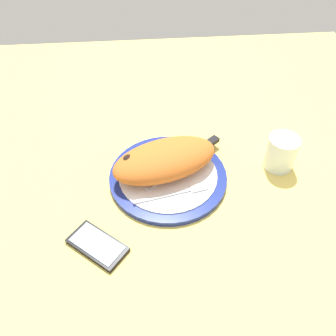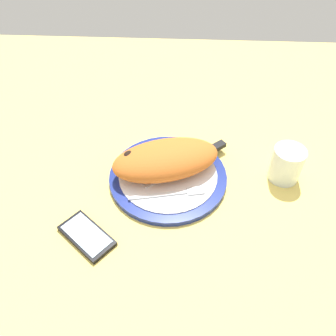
# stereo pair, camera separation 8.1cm
# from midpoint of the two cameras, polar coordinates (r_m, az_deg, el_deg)

# --- Properties ---
(ground_plane) EXTENTS (1.50, 1.50, 0.03)m
(ground_plane) POSITION_cam_midpoint_polar(r_m,az_deg,el_deg) (0.84, -2.73, -2.59)
(ground_plane) COLOR #EACC60
(plate) EXTENTS (0.28, 0.28, 0.02)m
(plate) POSITION_cam_midpoint_polar(r_m,az_deg,el_deg) (0.83, -2.79, -1.53)
(plate) COLOR navy
(plate) RESTS_ON ground_plane
(calzone) EXTENTS (0.28, 0.20, 0.07)m
(calzone) POSITION_cam_midpoint_polar(r_m,az_deg,el_deg) (0.81, -3.37, 1.23)
(calzone) COLOR #C16023
(calzone) RESTS_ON plate
(fork) EXTENTS (0.17, 0.05, 0.00)m
(fork) POSITION_cam_midpoint_polar(r_m,az_deg,el_deg) (0.78, -1.32, -4.23)
(fork) COLOR silver
(fork) RESTS_ON plate
(knife) EXTENTS (0.20, 0.17, 0.01)m
(knife) POSITION_cam_midpoint_polar(r_m,az_deg,el_deg) (0.86, 1.76, 2.20)
(knife) COLOR silver
(knife) RESTS_ON plate
(smartphone) EXTENTS (0.13, 0.13, 0.01)m
(smartphone) POSITION_cam_midpoint_polar(r_m,az_deg,el_deg) (0.74, -14.81, -12.43)
(smartphone) COLOR black
(smartphone) RESTS_ON ground_plane
(water_glass) EXTENTS (0.07, 0.07, 0.09)m
(water_glass) POSITION_cam_midpoint_polar(r_m,az_deg,el_deg) (0.87, 15.66, 2.08)
(water_glass) COLOR silver
(water_glass) RESTS_ON ground_plane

